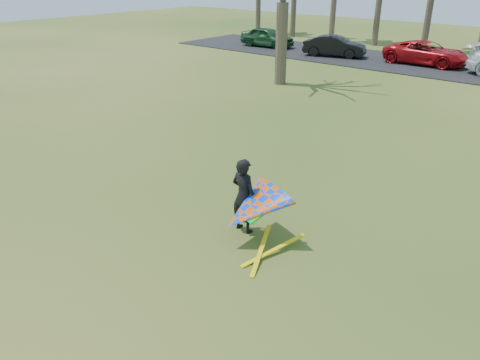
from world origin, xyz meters
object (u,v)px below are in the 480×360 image
Objects in this scene: car_0 at (267,37)px; car_2 at (426,53)px; kite_flyer at (251,207)px; car_1 at (335,46)px.

car_0 reaches higher than car_2.
car_0 is 28.60m from kite_flyer.
car_0 is 0.83× the size of car_2.
kite_flyer is (16.85, -23.11, 0.06)m from car_0.
car_1 is (6.24, -0.43, -0.03)m from car_0.
car_2 is 2.19× the size of kite_flyer.
car_2 is (12.23, 0.78, -0.01)m from car_0.
car_1 is at bearing 115.08° from kite_flyer.
car_0 is at bearing 69.98° from car_1.
car_2 is at bearing -94.73° from car_1.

